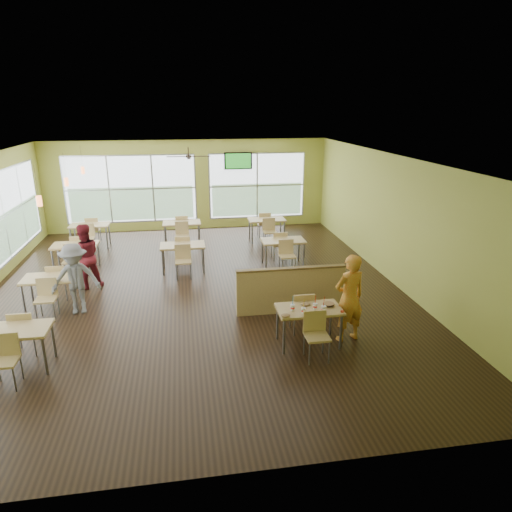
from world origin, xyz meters
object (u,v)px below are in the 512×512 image
object	(u,v)px
main_table	(309,314)
man_plaid	(349,298)
food_basket	(329,304)
half_wall_divider	(291,290)

from	to	relation	value
main_table	man_plaid	distance (m)	0.83
man_plaid	food_basket	distance (m)	0.41
main_table	food_basket	distance (m)	0.42
man_plaid	food_basket	bearing A→B (deg)	-12.84
half_wall_divider	man_plaid	world-z (taller)	man_plaid
man_plaid	half_wall_divider	bearing A→B (deg)	-74.56
main_table	half_wall_divider	size ratio (longest dim) A/B	0.63
half_wall_divider	food_basket	xyz separation A→B (m)	(0.39, -1.40, 0.26)
man_plaid	food_basket	world-z (taller)	man_plaid
man_plaid	main_table	bearing A→B (deg)	-10.14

